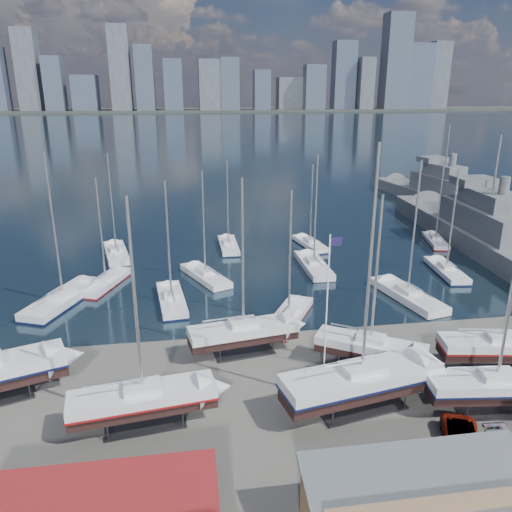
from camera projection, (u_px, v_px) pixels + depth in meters
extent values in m
plane|color=#605E59|center=(337.00, 386.00, 40.42)|extent=(1400.00, 1400.00, 0.00)
cube|color=#1A2C3B|center=(196.00, 127.00, 331.39)|extent=(1400.00, 600.00, 0.40)
cube|color=#2D332D|center=(188.00, 111.00, 574.99)|extent=(1400.00, 80.00, 2.20)
cube|color=#595E66|center=(28.00, 70.00, 536.95)|extent=(22.49, 24.47, 83.83)
cube|color=#3D4756|center=(54.00, 84.00, 538.40)|extent=(19.55, 21.83, 55.97)
cube|color=#475166|center=(86.00, 93.00, 551.64)|extent=(26.03, 30.49, 37.14)
cube|color=#595E66|center=(120.00, 68.00, 538.51)|extent=(21.60, 16.58, 87.63)
cube|color=#3D4756|center=(145.00, 78.00, 546.64)|extent=(19.42, 28.42, 67.60)
cube|color=#475166|center=(173.00, 85.00, 556.11)|extent=(20.24, 23.80, 54.09)
cube|color=#595E66|center=(210.00, 85.00, 558.87)|extent=(24.62, 19.72, 54.00)
cube|color=#3D4756|center=(230.00, 84.00, 560.01)|extent=(20.75, 17.93, 55.97)
cube|color=#475166|center=(262.00, 90.00, 565.65)|extent=(18.36, 16.25, 43.03)
cube|color=#595E66|center=(289.00, 93.00, 589.70)|extent=(28.49, 22.03, 35.69)
cube|color=#3D4756|center=(314.00, 87.00, 574.53)|extent=(23.34, 17.87, 49.11)
cube|color=#475166|center=(344.00, 75.00, 589.83)|extent=(25.35, 19.79, 75.95)
cube|color=#595E66|center=(364.00, 84.00, 589.93)|extent=(17.00, 27.45, 57.67)
cube|color=#3D4756|center=(396.00, 62.00, 587.53)|extent=(29.28, 24.05, 106.04)
cube|color=#475166|center=(416.00, 77.00, 605.95)|extent=(30.82, 28.37, 74.41)
cube|color=#595E66|center=(438.00, 75.00, 611.44)|extent=(21.74, 17.03, 77.48)
cube|color=#585D65|center=(440.00, 506.00, 24.29)|extent=(12.60, 8.40, 1.27)
cube|color=#2D2D33|center=(145.00, 423.00, 35.78)|extent=(5.93, 3.33, 0.16)
cube|color=black|center=(144.00, 405.00, 35.30)|extent=(10.48, 3.81, 0.82)
cube|color=silver|center=(143.00, 395.00, 35.05)|extent=(10.54, 4.24, 0.82)
cube|color=maroon|center=(143.00, 400.00, 35.16)|extent=(10.64, 4.28, 0.16)
cube|color=silver|center=(142.00, 387.00, 34.84)|extent=(2.77, 2.05, 0.50)
cylinder|color=#B2B2B7|center=(135.00, 299.00, 32.74)|extent=(0.22, 0.22, 13.83)
cube|color=#2D2D33|center=(244.00, 352.00, 45.62)|extent=(5.75, 3.35, 0.16)
cube|color=black|center=(243.00, 337.00, 45.14)|extent=(10.10, 3.95, 0.79)
cube|color=silver|center=(243.00, 329.00, 44.89)|extent=(10.16, 4.36, 0.79)
cube|color=silver|center=(243.00, 322.00, 44.69)|extent=(2.70, 2.04, 0.50)
cylinder|color=#B2B2B7|center=(243.00, 255.00, 42.68)|extent=(0.22, 0.22, 13.29)
cube|color=#2D2D33|center=(359.00, 406.00, 37.77)|extent=(7.21, 4.35, 0.16)
cube|color=black|center=(361.00, 387.00, 37.26)|extent=(12.58, 5.27, 0.98)
cube|color=silver|center=(362.00, 376.00, 36.95)|extent=(12.68, 5.78, 0.98)
cube|color=#0C143C|center=(361.00, 381.00, 37.09)|extent=(12.80, 5.83, 0.20)
cube|color=silver|center=(362.00, 367.00, 36.72)|extent=(3.41, 2.62, 0.50)
cylinder|color=#B2B2B7|center=(370.00, 265.00, 34.20)|extent=(0.22, 0.22, 16.53)
cube|color=#2D2D33|center=(369.00, 367.00, 43.02)|extent=(5.55, 4.72, 0.16)
cube|color=black|center=(370.00, 352.00, 42.55)|extent=(8.99, 6.86, 0.74)
cube|color=silver|center=(371.00, 344.00, 42.31)|extent=(9.20, 7.18, 0.74)
cube|color=silver|center=(371.00, 338.00, 42.12)|extent=(2.79, 2.56, 0.50)
cylinder|color=#B2B2B7|center=(377.00, 271.00, 40.23)|extent=(0.22, 0.22, 12.51)
cube|color=#2D2D33|center=(492.00, 409.00, 37.36)|extent=(5.76, 3.13, 0.16)
cube|color=black|center=(495.00, 392.00, 36.88)|extent=(10.23, 3.50, 0.80)
cube|color=silver|center=(497.00, 382.00, 36.63)|extent=(10.27, 3.92, 0.80)
cube|color=#0C143C|center=(496.00, 387.00, 36.74)|extent=(10.38, 3.96, 0.16)
cube|color=silver|center=(498.00, 375.00, 36.42)|extent=(2.68, 1.96, 0.50)
cylinder|color=#B2B2B7|center=(512.00, 292.00, 34.37)|extent=(0.22, 0.22, 13.53)
cube|color=#2D2D33|center=(498.00, 368.00, 42.98)|extent=(5.94, 3.42, 0.16)
cube|color=black|center=(500.00, 352.00, 42.50)|extent=(10.44, 4.01, 0.81)
cube|color=silver|center=(502.00, 343.00, 42.24)|extent=(10.50, 4.43, 0.81)
cube|color=maroon|center=(501.00, 347.00, 42.36)|extent=(10.61, 4.47, 0.16)
cube|color=silver|center=(503.00, 336.00, 42.04)|extent=(2.78, 2.09, 0.50)
cube|color=black|center=(64.00, 306.00, 56.35)|extent=(7.04, 11.88, 0.94)
cube|color=silver|center=(63.00, 298.00, 56.05)|extent=(7.49, 12.06, 0.94)
cube|color=#0C143C|center=(64.00, 302.00, 56.19)|extent=(7.56, 12.18, 0.19)
cube|color=silver|center=(62.00, 292.00, 55.83)|extent=(2.93, 3.45, 0.50)
cylinder|color=#B2B2B7|center=(54.00, 226.00, 53.42)|extent=(0.22, 0.22, 15.79)
cube|color=black|center=(107.00, 288.00, 61.37)|extent=(5.38, 9.39, 0.74)
cube|color=silver|center=(106.00, 282.00, 61.14)|extent=(5.75, 9.53, 0.74)
cube|color=maroon|center=(106.00, 284.00, 61.25)|extent=(5.80, 9.63, 0.15)
cube|color=silver|center=(106.00, 277.00, 60.95)|extent=(2.28, 2.71, 0.50)
cylinder|color=#B2B2B7|center=(101.00, 230.00, 59.07)|extent=(0.22, 0.22, 12.45)
cube|color=black|center=(117.00, 258.00, 72.24)|extent=(4.45, 10.52, 0.82)
cube|color=silver|center=(116.00, 253.00, 71.99)|extent=(4.88, 10.61, 0.82)
cube|color=silver|center=(116.00, 248.00, 71.78)|extent=(2.20, 2.86, 0.50)
cylinder|color=#B2B2B7|center=(112.00, 203.00, 69.68)|extent=(0.22, 0.22, 13.83)
cube|color=black|center=(172.00, 306.00, 56.22)|extent=(3.30, 9.81, 0.77)
cube|color=silver|center=(172.00, 299.00, 55.98)|extent=(3.70, 9.86, 0.77)
cube|color=#0C143C|center=(172.00, 302.00, 56.09)|extent=(3.74, 9.95, 0.15)
cube|color=silver|center=(171.00, 294.00, 55.78)|extent=(1.86, 2.56, 0.50)
cylinder|color=#B2B2B7|center=(168.00, 241.00, 53.81)|extent=(0.22, 0.22, 12.99)
cube|color=black|center=(206.00, 281.00, 63.44)|extent=(5.91, 9.69, 0.77)
cube|color=silver|center=(205.00, 276.00, 63.20)|extent=(6.28, 9.85, 0.77)
cube|color=silver|center=(205.00, 271.00, 63.00)|extent=(2.43, 2.84, 0.50)
cylinder|color=#B2B2B7|center=(204.00, 223.00, 61.05)|extent=(0.22, 0.22, 12.93)
cube|color=black|center=(229.00, 250.00, 75.86)|extent=(2.21, 9.18, 0.73)
cube|color=silver|center=(228.00, 245.00, 75.63)|extent=(2.59, 9.18, 0.73)
cube|color=#0C143C|center=(229.00, 247.00, 75.74)|extent=(2.62, 9.27, 0.15)
cube|color=silver|center=(228.00, 241.00, 75.44)|extent=(1.55, 2.30, 0.50)
cylinder|color=#B2B2B7|center=(228.00, 203.00, 73.57)|extent=(0.22, 0.22, 12.38)
cube|color=black|center=(289.00, 323.00, 52.05)|extent=(6.70, 9.39, 0.76)
cube|color=silver|center=(289.00, 316.00, 51.82)|extent=(7.05, 9.59, 0.76)
cube|color=maroon|center=(289.00, 319.00, 51.93)|extent=(7.12, 9.68, 0.15)
cube|color=silver|center=(289.00, 311.00, 51.62)|extent=(2.57, 2.86, 0.50)
cylinder|color=#B2B2B7|center=(290.00, 254.00, 49.67)|extent=(0.22, 0.22, 12.85)
cube|color=black|center=(313.00, 271.00, 67.15)|extent=(2.52, 10.53, 0.84)
cube|color=silver|center=(314.00, 265.00, 66.88)|extent=(2.96, 10.53, 0.84)
cube|color=silver|center=(314.00, 260.00, 66.67)|extent=(1.77, 2.63, 0.50)
cylinder|color=#B2B2B7|center=(316.00, 210.00, 64.51)|extent=(0.22, 0.22, 14.21)
cube|color=black|center=(310.00, 248.00, 76.78)|extent=(3.67, 8.94, 0.70)
cube|color=silver|center=(310.00, 244.00, 76.57)|extent=(4.03, 9.01, 0.70)
cube|color=#0C143C|center=(310.00, 246.00, 76.67)|extent=(4.07, 9.10, 0.14)
cube|color=silver|center=(310.00, 240.00, 76.38)|extent=(1.84, 2.41, 0.50)
cylinder|color=#B2B2B7|center=(311.00, 204.00, 74.61)|extent=(0.22, 0.22, 11.75)
cube|color=black|center=(407.00, 302.00, 57.33)|extent=(4.82, 11.31, 0.88)
cube|color=silver|center=(408.00, 295.00, 57.05)|extent=(5.27, 11.40, 0.88)
cube|color=silver|center=(408.00, 289.00, 56.84)|extent=(2.37, 3.07, 0.50)
cylinder|color=#B2B2B7|center=(414.00, 228.00, 54.58)|extent=(0.22, 0.22, 14.86)
cube|color=black|center=(445.00, 275.00, 65.43)|extent=(3.26, 9.62, 0.75)
cube|color=silver|center=(446.00, 270.00, 65.19)|extent=(3.66, 9.66, 0.75)
cube|color=#0C143C|center=(446.00, 272.00, 65.30)|extent=(3.69, 9.76, 0.15)
cube|color=silver|center=(447.00, 265.00, 64.99)|extent=(1.83, 2.52, 0.50)
cylinder|color=#B2B2B7|center=(453.00, 220.00, 63.07)|extent=(0.22, 0.22, 12.73)
cube|color=black|center=(435.00, 245.00, 78.36)|extent=(3.97, 8.68, 0.68)
cube|color=silver|center=(435.00, 241.00, 78.15)|extent=(4.31, 8.77, 0.68)
cube|color=maroon|center=(435.00, 243.00, 78.25)|extent=(4.35, 8.85, 0.14)
cube|color=silver|center=(436.00, 237.00, 77.96)|extent=(1.88, 2.39, 0.50)
cylinder|color=#B2B2B7|center=(440.00, 203.00, 76.25)|extent=(0.22, 0.22, 11.40)
cube|color=slate|center=(484.00, 246.00, 75.27)|extent=(11.83, 53.64, 4.79)
cube|color=slate|center=(489.00, 219.00, 73.95)|extent=(7.97, 19.01, 3.60)
cube|color=slate|center=(492.00, 199.00, 73.01)|extent=(5.77, 10.94, 2.40)
cube|color=slate|center=(475.00, 181.00, 77.50)|extent=(6.28, 5.68, 1.20)
cylinder|color=#B2B2B7|center=(497.00, 163.00, 71.37)|extent=(0.30, 0.30, 8.00)
cube|color=slate|center=(441.00, 203.00, 104.53)|extent=(12.79, 44.95, 4.00)
cube|color=slate|center=(443.00, 185.00, 103.33)|extent=(7.65, 16.15, 3.60)
cube|color=slate|center=(445.00, 170.00, 102.39)|extent=(5.38, 9.36, 2.40)
cube|color=slate|center=(433.00, 159.00, 105.91)|extent=(5.51, 5.05, 1.20)
cylinder|color=#B2B2B7|center=(448.00, 145.00, 100.75)|extent=(0.30, 0.30, 8.00)
imported|color=gray|center=(388.00, 471.00, 30.39)|extent=(4.53, 1.94, 1.45)
imported|color=gray|center=(462.00, 440.00, 33.16)|extent=(4.14, 5.62, 1.42)
cylinder|color=white|center=(327.00, 304.00, 41.27)|extent=(0.12, 0.12, 11.97)
cube|color=#1A1542|center=(336.00, 242.00, 39.64)|extent=(1.00, 0.05, 0.70)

